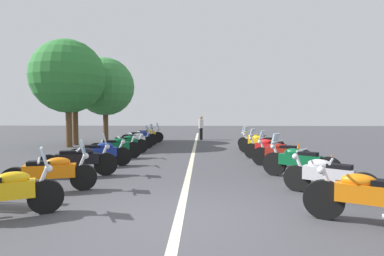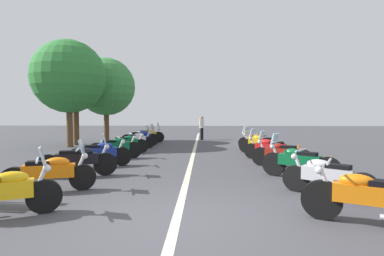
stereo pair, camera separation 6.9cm
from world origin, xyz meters
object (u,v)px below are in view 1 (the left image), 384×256
Objects in this scene: traffic_cone_1 at (298,151)px; motorcycle_left_row_3 at (100,153)px; motorcycle_left_row_7 at (140,137)px; motorcycle_right_row_0 at (370,197)px; traffic_cone_0 at (332,165)px; roadside_tree_2 at (74,75)px; motorcycle_left_row_0 at (4,192)px; motorcycle_right_row_1 at (327,176)px; motorcycle_right_row_5 at (261,143)px; motorcycle_left_row_4 at (115,147)px; motorcycle_right_row_3 at (281,153)px; roadside_tree_1 at (68,77)px; bystander_1 at (201,126)px; motorcycle_right_row_4 at (269,148)px; motorcycle_left_row_1 at (52,172)px; roadside_tree_0 at (105,87)px; motorcycle_left_row_5 at (126,144)px; motorcycle_right_row_6 at (256,141)px; motorcycle_left_row_6 at (135,140)px; motorcycle_left_row_8 at (147,135)px; motorcycle_left_row_2 at (79,160)px; motorcycle_right_row_2 at (299,161)px.

motorcycle_left_row_3 is at bearing 108.00° from traffic_cone_1.
motorcycle_right_row_0 is at bearing -87.63° from motorcycle_left_row_7.
roadside_tree_2 is at bearing 53.71° from traffic_cone_0.
motorcycle_left_row_0 is 1.11× the size of motorcycle_right_row_1.
motorcycle_right_row_1 is at bearing 124.27° from motorcycle_right_row_5.
motorcycle_left_row_4 is 6.26m from motorcycle_right_row_3.
roadside_tree_1 reaches higher than motorcycle_right_row_3.
motorcycle_left_row_3 is at bearing -114.35° from motorcycle_left_row_4.
bystander_1 reaches higher than motorcycle_right_row_0.
roadside_tree_2 is at bearing 102.02° from motorcycle_left_row_4.
motorcycle_left_row_4 is 7.76m from traffic_cone_0.
motorcycle_right_row_4 reaches higher than motorcycle_left_row_0.
bystander_1 is (14.00, -3.37, 0.49)m from motorcycle_left_row_1.
motorcycle_right_row_4 is 11.75m from roadside_tree_0.
motorcycle_right_row_6 is at bearing -8.89° from motorcycle_left_row_5.
bystander_1 is at bearing -63.36° from roadside_tree_2.
roadside_tree_1 is (0.71, 3.72, 3.30)m from motorcycle_left_row_6.
motorcycle_left_row_4 is 3.22× the size of traffic_cone_1.
motorcycle_left_row_0 is 11.76m from motorcycle_right_row_6.
motorcycle_right_row_3 reaches higher than motorcycle_left_row_6.
motorcycle_left_row_8 reaches higher than motorcycle_right_row_6.
motorcycle_right_row_3 is 12.80m from roadside_tree_0.
bystander_1 reaches higher than motorcycle_left_row_1.
motorcycle_left_row_0 is 0.90× the size of motorcycle_left_row_1.
motorcycle_left_row_5 is 0.95× the size of motorcycle_left_row_7.
motorcycle_left_row_8 reaches higher than traffic_cone_0.
roadside_tree_0 is at bearing -8.37° from motorcycle_right_row_4.
roadside_tree_0 is (7.25, 8.73, 3.03)m from motorcycle_right_row_4.
motorcycle_right_row_0 is 1.75m from motorcycle_right_row_1.
motorcycle_right_row_5 is at bearing 134.96° from bystander_1.
motorcycle_left_row_7 reaches higher than motorcycle_right_row_4.
motorcycle_left_row_8 is at bearing 63.23° from motorcycle_left_row_7.
motorcycle_left_row_2 is 1.05× the size of motorcycle_left_row_3.
motorcycle_left_row_3 is at bearing 69.63° from motorcycle_right_row_6.
motorcycle_right_row_3 is (3.57, 0.09, 0.02)m from motorcycle_right_row_1.
motorcycle_right_row_3 is at bearing -38.76° from motorcycle_left_row_4.
motorcycle_right_row_5 is at bearing -58.62° from motorcycle_right_row_4.
motorcycle_right_row_4 is at bearing -53.36° from motorcycle_left_row_6.
motorcycle_right_row_4 is at bearing 10.73° from motorcycle_left_row_2.
motorcycle_left_row_3 is at bearing 81.86° from traffic_cone_0.
motorcycle_right_row_6 is at bearing -24.79° from motorcycle_left_row_6.
roadside_tree_2 is (5.37, 9.89, 3.53)m from motorcycle_right_row_4.
roadside_tree_1 is at bearing 166.79° from motorcycle_left_row_7.
motorcycle_left_row_7 reaches higher than motorcycle_left_row_1.
roadside_tree_2 is (2.05, 9.95, 3.53)m from motorcycle_right_row_6.
motorcycle_right_row_2 is 6.73m from motorcycle_right_row_6.
bystander_1 is at bearing -46.15° from motorcycle_right_row_3.
motorcycle_left_row_1 is 0.38× the size of roadside_tree_0.
motorcycle_left_row_7 is 4.64m from roadside_tree_0.
motorcycle_right_row_3 is at bearing -2.04° from motorcycle_left_row_2.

